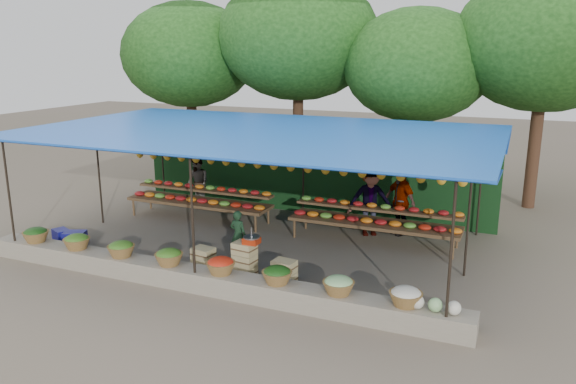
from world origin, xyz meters
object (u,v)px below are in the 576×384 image
at_px(weighing_scale, 252,240).
at_px(blue_crate_back, 61,234).
at_px(crate_counter, 243,263).
at_px(vendor_seated, 238,235).
at_px(blue_crate_front, 75,238).

xyz_separation_m(weighing_scale, blue_crate_back, (-5.53, 0.35, -0.72)).
bearing_deg(weighing_scale, crate_counter, 180.00).
relative_size(crate_counter, vendor_seated, 2.08).
relative_size(weighing_scale, blue_crate_back, 0.81).
bearing_deg(vendor_seated, weighing_scale, 138.12).
distance_m(blue_crate_front, blue_crate_back, 0.56).
bearing_deg(blue_crate_back, vendor_seated, 30.86).
xyz_separation_m(blue_crate_front, blue_crate_back, (-0.55, 0.11, -0.02)).
bearing_deg(crate_counter, weighing_scale, 0.00).
relative_size(vendor_seated, blue_crate_back, 2.60).
height_order(crate_counter, blue_crate_front, crate_counter).
bearing_deg(crate_counter, blue_crate_back, 176.26).
distance_m(crate_counter, blue_crate_front, 4.79).
relative_size(vendor_seated, blue_crate_front, 2.23).
height_order(crate_counter, weighing_scale, weighing_scale).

